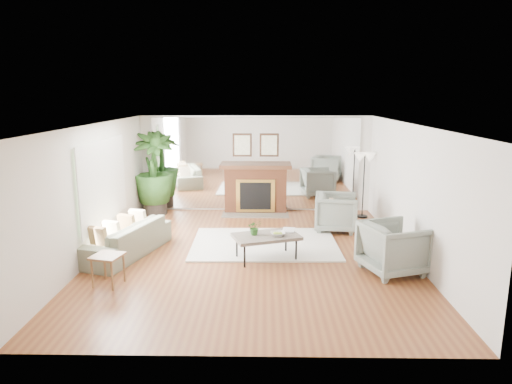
{
  "coord_description": "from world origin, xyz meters",
  "views": [
    {
      "loc": [
        0.22,
        -8.37,
        3.05
      ],
      "look_at": [
        0.06,
        0.6,
        1.11
      ],
      "focal_mm": 32.0,
      "sensor_mm": 36.0,
      "label": 1
    }
  ],
  "objects_px": {
    "potted_ficus": "(153,171)",
    "side_table": "(108,260)",
    "armchair_front": "(394,248)",
    "armchair_back": "(336,212)",
    "floor_lamp": "(365,163)",
    "coffee_table": "(266,237)",
    "fireplace": "(256,188)",
    "sofa": "(125,239)"
  },
  "relations": [
    {
      "from": "potted_ficus",
      "to": "coffee_table",
      "type": "bearing_deg",
      "value": -48.84
    },
    {
      "from": "sofa",
      "to": "floor_lamp",
      "type": "relative_size",
      "value": 1.31
    },
    {
      "from": "coffee_table",
      "to": "side_table",
      "type": "distance_m",
      "value": 2.84
    },
    {
      "from": "armchair_front",
      "to": "potted_ficus",
      "type": "height_order",
      "value": "potted_ficus"
    },
    {
      "from": "fireplace",
      "to": "side_table",
      "type": "bearing_deg",
      "value": -116.02
    },
    {
      "from": "armchair_front",
      "to": "potted_ficus",
      "type": "distance_m",
      "value": 6.41
    },
    {
      "from": "armchair_back",
      "to": "coffee_table",
      "type": "bearing_deg",
      "value": 147.98
    },
    {
      "from": "armchair_front",
      "to": "side_table",
      "type": "bearing_deg",
      "value": 78.44
    },
    {
      "from": "armchair_back",
      "to": "potted_ficus",
      "type": "distance_m",
      "value": 4.72
    },
    {
      "from": "armchair_back",
      "to": "armchair_front",
      "type": "xyz_separation_m",
      "value": [
        0.61,
        -2.49,
        0.02
      ]
    },
    {
      "from": "fireplace",
      "to": "side_table",
      "type": "height_order",
      "value": "fireplace"
    },
    {
      "from": "sofa",
      "to": "fireplace",
      "type": "bearing_deg",
      "value": 160.22
    },
    {
      "from": "sofa",
      "to": "floor_lamp",
      "type": "bearing_deg",
      "value": 135.79
    },
    {
      "from": "armchair_front",
      "to": "armchair_back",
      "type": "bearing_deg",
      "value": -5.27
    },
    {
      "from": "potted_ficus",
      "to": "fireplace",
      "type": "bearing_deg",
      "value": 5.13
    },
    {
      "from": "armchair_back",
      "to": "side_table",
      "type": "height_order",
      "value": "armchair_back"
    },
    {
      "from": "armchair_front",
      "to": "potted_ficus",
      "type": "xyz_separation_m",
      "value": [
        -5.06,
        3.86,
        0.68
      ]
    },
    {
      "from": "side_table",
      "to": "floor_lamp",
      "type": "height_order",
      "value": "floor_lamp"
    },
    {
      "from": "fireplace",
      "to": "armchair_front",
      "type": "relative_size",
      "value": 2.08
    },
    {
      "from": "fireplace",
      "to": "floor_lamp",
      "type": "bearing_deg",
      "value": -9.41
    },
    {
      "from": "armchair_front",
      "to": "potted_ficus",
      "type": "bearing_deg",
      "value": 33.67
    },
    {
      "from": "fireplace",
      "to": "sofa",
      "type": "xyz_separation_m",
      "value": [
        -2.45,
        -3.28,
        -0.35
      ]
    },
    {
      "from": "fireplace",
      "to": "coffee_table",
      "type": "height_order",
      "value": "fireplace"
    },
    {
      "from": "armchair_back",
      "to": "floor_lamp",
      "type": "xyz_separation_m",
      "value": [
        0.84,
        1.16,
        0.97
      ]
    },
    {
      "from": "potted_ficus",
      "to": "side_table",
      "type": "bearing_deg",
      "value": -86.21
    },
    {
      "from": "sofa",
      "to": "potted_ficus",
      "type": "height_order",
      "value": "potted_ficus"
    },
    {
      "from": "coffee_table",
      "to": "side_table",
      "type": "xyz_separation_m",
      "value": [
        -2.57,
        -1.21,
        -0.01
      ]
    },
    {
      "from": "fireplace",
      "to": "coffee_table",
      "type": "xyz_separation_m",
      "value": [
        0.27,
        -3.51,
        -0.22
      ]
    },
    {
      "from": "coffee_table",
      "to": "side_table",
      "type": "bearing_deg",
      "value": -154.82
    },
    {
      "from": "fireplace",
      "to": "sofa",
      "type": "bearing_deg",
      "value": -126.78
    },
    {
      "from": "sofa",
      "to": "potted_ficus",
      "type": "relative_size",
      "value": 1.01
    },
    {
      "from": "armchair_back",
      "to": "potted_ficus",
      "type": "bearing_deg",
      "value": 80.71
    },
    {
      "from": "floor_lamp",
      "to": "armchair_front",
      "type": "bearing_deg",
      "value": -93.7
    },
    {
      "from": "fireplace",
      "to": "potted_ficus",
      "type": "height_order",
      "value": "potted_ficus"
    },
    {
      "from": "side_table",
      "to": "armchair_front",
      "type": "bearing_deg",
      "value": 7.41
    },
    {
      "from": "fireplace",
      "to": "armchair_back",
      "type": "xyz_separation_m",
      "value": [
        1.86,
        -1.61,
        -0.24
      ]
    },
    {
      "from": "side_table",
      "to": "floor_lamp",
      "type": "xyz_separation_m",
      "value": [
        5.0,
        4.27,
        0.96
      ]
    },
    {
      "from": "armchair_back",
      "to": "potted_ficus",
      "type": "relative_size",
      "value": 0.44
    },
    {
      "from": "fireplace",
      "to": "potted_ficus",
      "type": "distance_m",
      "value": 2.65
    },
    {
      "from": "armchair_front",
      "to": "floor_lamp",
      "type": "bearing_deg",
      "value": -22.68
    },
    {
      "from": "armchair_front",
      "to": "sofa",
      "type": "bearing_deg",
      "value": 61.55
    },
    {
      "from": "armchair_back",
      "to": "floor_lamp",
      "type": "bearing_deg",
      "value": -28.29
    }
  ]
}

